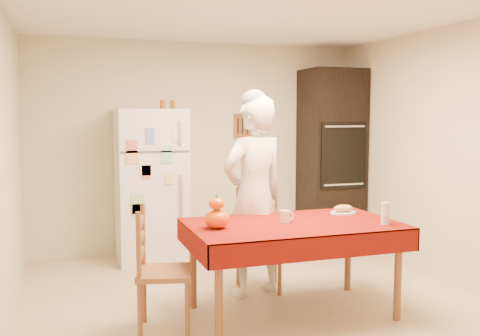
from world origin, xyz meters
name	(u,v)px	position (x,y,z in m)	size (l,w,h in m)	color
floor	(265,310)	(0.00, 0.00, 0.00)	(4.50, 4.50, 0.00)	tan
room_shell	(266,116)	(0.00, 0.00, 1.62)	(4.02, 4.52, 2.51)	beige
refrigerator	(151,185)	(-0.65, 1.88, 0.85)	(0.75, 0.74, 1.70)	white
oven_cabinet	(331,158)	(1.63, 1.93, 1.10)	(0.70, 0.62, 2.20)	black
dining_table	(293,231)	(0.18, -0.15, 0.69)	(1.70, 1.00, 0.76)	brown
chair_far	(258,235)	(0.14, 0.58, 0.51)	(0.51, 0.50, 0.95)	brown
chair_left	(156,266)	(-0.94, -0.15, 0.51)	(0.49, 0.50, 0.95)	brown
seated_woman	(254,197)	(0.05, 0.42, 0.90)	(0.66, 0.43, 1.80)	silver
coffee_mug	(285,217)	(0.12, -0.13, 0.81)	(0.08, 0.08, 0.10)	silver
pumpkin_lower	(217,219)	(-0.47, -0.16, 0.83)	(0.19, 0.19, 0.15)	#D64805
pumpkin_upper	(217,204)	(-0.47, -0.16, 0.95)	(0.12, 0.12, 0.09)	#D13904
wine_glass	(385,214)	(0.85, -0.44, 0.85)	(0.07, 0.07, 0.18)	silver
bread_plate	(343,213)	(0.76, 0.07, 0.77)	(0.24, 0.24, 0.02)	white
bread_loaf	(343,208)	(0.76, 0.07, 0.81)	(0.18, 0.10, 0.06)	tan
spice_jar_left	(162,105)	(-0.50, 1.93, 1.75)	(0.05, 0.05, 0.10)	brown
spice_jar_mid	(163,105)	(-0.49, 1.93, 1.75)	(0.05, 0.05, 0.10)	brown
spice_jar_right	(172,105)	(-0.39, 1.93, 1.75)	(0.05, 0.05, 0.10)	brown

